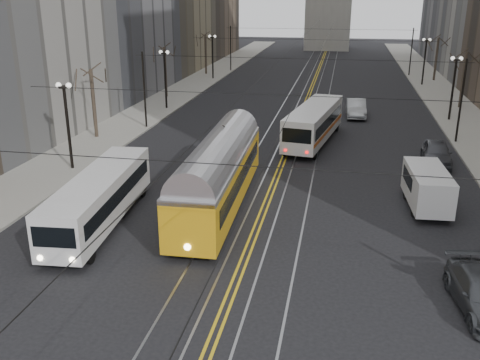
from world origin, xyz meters
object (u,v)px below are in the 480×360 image
at_px(transit_bus, 100,200).
at_px(streetcar, 219,180).
at_px(cargo_van, 427,189).
at_px(rear_bus, 314,125).
at_px(sedan_grey, 436,153).
at_px(sedan_silver, 356,108).

distance_m(transit_bus, streetcar, 6.43).
distance_m(streetcar, cargo_van, 11.43).
bearing_deg(cargo_van, transit_bus, -165.57).
bearing_deg(rear_bus, sedan_grey, -15.38).
xyz_separation_m(transit_bus, streetcar, (5.43, 3.44, 0.28)).
xyz_separation_m(cargo_van, sedan_silver, (-3.54, 22.76, -0.28)).
relative_size(transit_bus, streetcar, 0.78).
bearing_deg(transit_bus, rear_bus, 56.97).
distance_m(rear_bus, sedan_silver, 10.83).
bearing_deg(rear_bus, streetcar, -97.41).
bearing_deg(sedan_silver, rear_bus, -110.36).
bearing_deg(cargo_van, rear_bus, 115.42).
distance_m(streetcar, sedan_silver, 25.94).
xyz_separation_m(rear_bus, cargo_van, (6.94, -12.50, -0.34)).
relative_size(streetcar, cargo_van, 2.72).
height_order(cargo_van, sedan_grey, cargo_van).
distance_m(cargo_van, sedan_silver, 23.03).
relative_size(streetcar, sedan_grey, 2.87).
bearing_deg(rear_bus, transit_bus, -109.36).
bearing_deg(sedan_grey, rear_bus, 159.85).
xyz_separation_m(streetcar, cargo_van, (11.24, 2.00, -0.50)).
xyz_separation_m(sedan_grey, sedan_silver, (-5.30, 14.22, 0.02)).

